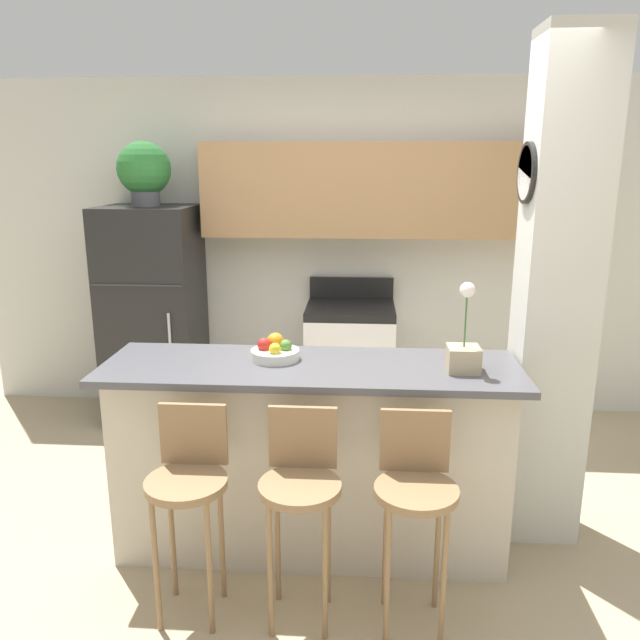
{
  "coord_description": "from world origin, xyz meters",
  "views": [
    {
      "loc": [
        0.24,
        -2.86,
        1.95
      ],
      "look_at": [
        0.0,
        0.68,
        1.04
      ],
      "focal_mm": 35.0,
      "sensor_mm": 36.0,
      "label": 1
    }
  ],
  "objects_px": {
    "fruit_bowl": "(275,351)",
    "bar_stool_right": "(415,491)",
    "bar_stool_left": "(189,483)",
    "potted_plant_on_fridge": "(144,171)",
    "refrigerator": "(154,315)",
    "stove_range": "(350,363)",
    "bar_stool_mid": "(301,487)",
    "orchid_vase": "(464,351)"
  },
  "relations": [
    {
      "from": "orchid_vase",
      "to": "fruit_bowl",
      "type": "distance_m",
      "value": 0.92
    },
    {
      "from": "stove_range",
      "to": "bar_stool_left",
      "type": "bearing_deg",
      "value": -106.72
    },
    {
      "from": "bar_stool_left",
      "to": "bar_stool_right",
      "type": "xyz_separation_m",
      "value": [
        0.96,
        0.0,
        0.0
      ]
    },
    {
      "from": "fruit_bowl",
      "to": "bar_stool_right",
      "type": "bearing_deg",
      "value": -41.21
    },
    {
      "from": "orchid_vase",
      "to": "fruit_bowl",
      "type": "relative_size",
      "value": 1.76
    },
    {
      "from": "orchid_vase",
      "to": "stove_range",
      "type": "bearing_deg",
      "value": 108.56
    },
    {
      "from": "fruit_bowl",
      "to": "bar_stool_mid",
      "type": "bearing_deg",
      "value": -72.47
    },
    {
      "from": "stove_range",
      "to": "orchid_vase",
      "type": "relative_size",
      "value": 2.52
    },
    {
      "from": "stove_range",
      "to": "orchid_vase",
      "type": "bearing_deg",
      "value": -71.44
    },
    {
      "from": "refrigerator",
      "to": "stove_range",
      "type": "height_order",
      "value": "refrigerator"
    },
    {
      "from": "orchid_vase",
      "to": "potted_plant_on_fridge",
      "type": "bearing_deg",
      "value": 141.17
    },
    {
      "from": "bar_stool_mid",
      "to": "bar_stool_right",
      "type": "xyz_separation_m",
      "value": [
        0.48,
        0.0,
        0.0
      ]
    },
    {
      "from": "stove_range",
      "to": "orchid_vase",
      "type": "height_order",
      "value": "orchid_vase"
    },
    {
      "from": "bar_stool_mid",
      "to": "bar_stool_left",
      "type": "bearing_deg",
      "value": 180.0
    },
    {
      "from": "refrigerator",
      "to": "bar_stool_right",
      "type": "distance_m",
      "value": 2.78
    },
    {
      "from": "bar_stool_right",
      "to": "potted_plant_on_fridge",
      "type": "distance_m",
      "value": 3.05
    },
    {
      "from": "bar_stool_mid",
      "to": "fruit_bowl",
      "type": "height_order",
      "value": "fruit_bowl"
    },
    {
      "from": "potted_plant_on_fridge",
      "to": "orchid_vase",
      "type": "distance_m",
      "value": 2.74
    },
    {
      "from": "potted_plant_on_fridge",
      "to": "fruit_bowl",
      "type": "height_order",
      "value": "potted_plant_on_fridge"
    },
    {
      "from": "potted_plant_on_fridge",
      "to": "orchid_vase",
      "type": "xyz_separation_m",
      "value": [
        2.05,
        -1.65,
        -0.79
      ]
    },
    {
      "from": "refrigerator",
      "to": "bar_stool_right",
      "type": "height_order",
      "value": "refrigerator"
    },
    {
      "from": "stove_range",
      "to": "fruit_bowl",
      "type": "xyz_separation_m",
      "value": [
        -0.35,
        -1.55,
        0.57
      ]
    },
    {
      "from": "refrigerator",
      "to": "orchid_vase",
      "type": "relative_size",
      "value": 3.84
    },
    {
      "from": "bar_stool_right",
      "to": "potted_plant_on_fridge",
      "type": "bearing_deg",
      "value": 130.51
    },
    {
      "from": "bar_stool_right",
      "to": "orchid_vase",
      "type": "bearing_deg",
      "value": 62.32
    },
    {
      "from": "fruit_bowl",
      "to": "refrigerator",
      "type": "bearing_deg",
      "value": 126.69
    },
    {
      "from": "fruit_bowl",
      "to": "orchid_vase",
      "type": "bearing_deg",
      "value": -7.43
    },
    {
      "from": "bar_stool_mid",
      "to": "orchid_vase",
      "type": "relative_size",
      "value": 2.2
    },
    {
      "from": "refrigerator",
      "to": "bar_stool_left",
      "type": "bearing_deg",
      "value": -68.23
    },
    {
      "from": "bar_stool_right",
      "to": "fruit_bowl",
      "type": "distance_m",
      "value": 0.98
    },
    {
      "from": "orchid_vase",
      "to": "bar_stool_left",
      "type": "bearing_deg",
      "value": -158.95
    },
    {
      "from": "bar_stool_right",
      "to": "bar_stool_mid",
      "type": "bearing_deg",
      "value": 180.0
    },
    {
      "from": "bar_stool_mid",
      "to": "potted_plant_on_fridge",
      "type": "relative_size",
      "value": 2.05
    },
    {
      "from": "stove_range",
      "to": "potted_plant_on_fridge",
      "type": "bearing_deg",
      "value": -179.01
    },
    {
      "from": "bar_stool_left",
      "to": "refrigerator",
      "type": "bearing_deg",
      "value": 111.77
    },
    {
      "from": "bar_stool_left",
      "to": "fruit_bowl",
      "type": "relative_size",
      "value": 3.87
    },
    {
      "from": "refrigerator",
      "to": "potted_plant_on_fridge",
      "type": "bearing_deg",
      "value": 118.42
    },
    {
      "from": "bar_stool_right",
      "to": "bar_stool_left",
      "type": "bearing_deg",
      "value": 180.0
    },
    {
      "from": "stove_range",
      "to": "potted_plant_on_fridge",
      "type": "relative_size",
      "value": 2.36
    },
    {
      "from": "bar_stool_left",
      "to": "potted_plant_on_fridge",
      "type": "bearing_deg",
      "value": 111.77
    },
    {
      "from": "stove_range",
      "to": "bar_stool_right",
      "type": "height_order",
      "value": "stove_range"
    },
    {
      "from": "bar_stool_mid",
      "to": "potted_plant_on_fridge",
      "type": "height_order",
      "value": "potted_plant_on_fridge"
    }
  ]
}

